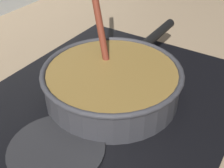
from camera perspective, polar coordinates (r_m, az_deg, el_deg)
name	(u,v)px	position (r m, az deg, el deg)	size (l,w,h in m)	color
ground	(216,137)	(0.60, 19.63, -9.72)	(2.40, 1.60, 0.04)	#9E8466
hob_plate	(112,99)	(0.61, 0.00, -2.93)	(0.56, 0.48, 0.01)	black
burner_ring	(112,95)	(0.60, 0.00, -2.18)	(0.21, 0.21, 0.01)	#592D0C
spare_burner	(57,148)	(0.51, -10.81, -12.30)	(0.16, 0.16, 0.01)	#262628
cooking_pan	(112,81)	(0.59, 0.06, 0.54)	(0.43, 0.28, 0.29)	#38383D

